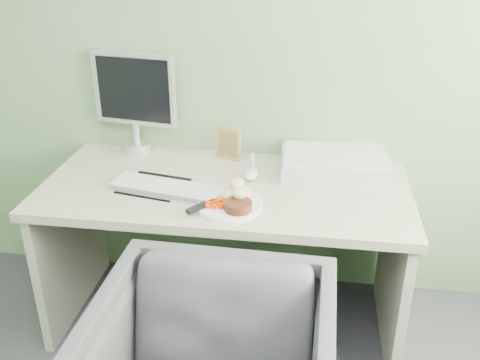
# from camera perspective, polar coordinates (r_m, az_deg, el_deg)

# --- Properties ---
(wall_back) EXTENTS (3.50, 0.00, 3.50)m
(wall_back) POSITION_cam_1_polar(r_m,az_deg,el_deg) (2.50, -0.28, 16.22)
(wall_back) COLOR gray
(wall_back) RESTS_ON floor
(desk) EXTENTS (1.60, 0.75, 0.73)m
(desk) POSITION_cam_1_polar(r_m,az_deg,el_deg) (2.42, -1.55, -4.42)
(desk) COLOR #BFB7A0
(desk) RESTS_ON floor
(plate) EXTENTS (0.26, 0.26, 0.01)m
(plate) POSITION_cam_1_polar(r_m,az_deg,el_deg) (2.15, -1.08, -2.80)
(plate) COLOR white
(plate) RESTS_ON desk
(steak) EXTENTS (0.12, 0.12, 0.04)m
(steak) POSITION_cam_1_polar(r_m,az_deg,el_deg) (2.10, -0.21, -2.78)
(steak) COLOR black
(steak) RESTS_ON plate
(potato_pile) EXTENTS (0.15, 0.13, 0.07)m
(potato_pile) POSITION_cam_1_polar(r_m,az_deg,el_deg) (2.17, -0.27, -1.32)
(potato_pile) COLOR tan
(potato_pile) RESTS_ON plate
(carrot_heap) EXTENTS (0.06, 0.05, 0.04)m
(carrot_heap) POSITION_cam_1_polar(r_m,az_deg,el_deg) (2.13, -2.61, -2.32)
(carrot_heap) COLOR #FF3E05
(carrot_heap) RESTS_ON plate
(steak_knife) EXTENTS (0.17, 0.23, 0.02)m
(steak_knife) POSITION_cam_1_polar(r_m,az_deg,el_deg) (2.12, -3.73, -2.61)
(steak_knife) COLOR silver
(steak_knife) RESTS_ON plate
(mousepad) EXTENTS (0.30, 0.28, 0.00)m
(mousepad) POSITION_cam_1_polar(r_m,az_deg,el_deg) (2.35, -9.19, -0.61)
(mousepad) COLOR black
(mousepad) RESTS_ON desk
(keyboard) EXTENTS (0.50, 0.23, 0.02)m
(keyboard) POSITION_cam_1_polar(r_m,az_deg,el_deg) (2.29, -7.82, -0.85)
(keyboard) COLOR white
(keyboard) RESTS_ON desk
(computer_mouse) EXTENTS (0.07, 0.12, 0.04)m
(computer_mouse) POSITION_cam_1_polar(r_m,az_deg,el_deg) (2.39, 1.21, 0.62)
(computer_mouse) COLOR white
(computer_mouse) RESTS_ON desk
(photo_frame) EXTENTS (0.13, 0.06, 0.16)m
(photo_frame) POSITION_cam_1_polar(r_m,az_deg,el_deg) (2.56, -1.31, 3.89)
(photo_frame) COLOR #A6844D
(photo_frame) RESTS_ON desk
(eyedrop_bottle) EXTENTS (0.02, 0.02, 0.07)m
(eyedrop_bottle) POSITION_cam_1_polar(r_m,az_deg,el_deg) (2.52, 1.34, 2.27)
(eyedrop_bottle) COLOR white
(eyedrop_bottle) RESTS_ON desk
(scanner) EXTENTS (0.51, 0.36, 0.08)m
(scanner) POSITION_cam_1_polar(r_m,az_deg,el_deg) (2.49, 10.02, 1.74)
(scanner) COLOR #B9BBC1
(scanner) RESTS_ON desk
(monitor) EXTENTS (0.41, 0.14, 0.50)m
(monitor) POSITION_cam_1_polar(r_m,az_deg,el_deg) (2.63, -11.19, 8.62)
(monitor) COLOR silver
(monitor) RESTS_ON desk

